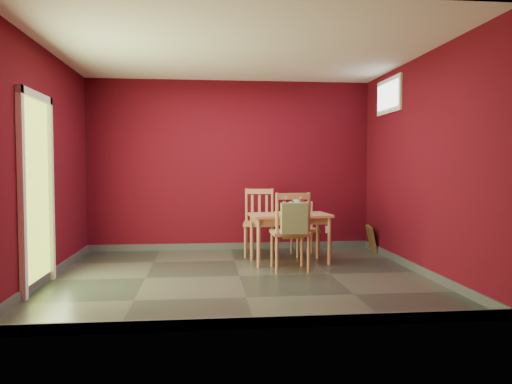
{
  "coord_description": "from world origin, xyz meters",
  "views": [
    {
      "loc": [
        -0.42,
        -5.99,
        1.33
      ],
      "look_at": [
        0.25,
        0.45,
        1.0
      ],
      "focal_mm": 35.0,
      "sensor_mm": 36.0,
      "label": 1
    }
  ],
  "objects": [
    {
      "name": "tote_bag",
      "position": [
        0.68,
        0.03,
        0.7
      ],
      "size": [
        0.32,
        0.19,
        0.45
      ],
      "color": "#7B8958",
      "rests_on": "chair_near"
    },
    {
      "name": "table_runner",
      "position": [
        0.76,
        0.7,
        0.63
      ],
      "size": [
        0.34,
        0.64,
        0.31
      ],
      "color": "olive",
      "rests_on": "dining_table"
    },
    {
      "name": "doorway",
      "position": [
        -2.23,
        -0.4,
        1.12
      ],
      "size": [
        0.06,
        1.01,
        2.13
      ],
      "color": "#B7D838",
      "rests_on": "ground"
    },
    {
      "name": "ground",
      "position": [
        0.0,
        0.0,
        0.0
      ],
      "size": [
        4.5,
        4.5,
        0.0
      ],
      "primitive_type": "plane",
      "color": "#2D342D",
      "rests_on": "ground"
    },
    {
      "name": "chair_near",
      "position": [
        0.68,
        0.26,
        0.51
      ],
      "size": [
        0.48,
        0.48,
        1.01
      ],
      "color": "#AD7050",
      "rests_on": "ground"
    },
    {
      "name": "chair_far_right",
      "position": [
        1.07,
        1.33,
        0.41
      ],
      "size": [
        0.41,
        0.41,
        0.8
      ],
      "color": "#AD7050",
      "rests_on": "ground"
    },
    {
      "name": "cat",
      "position": [
        0.83,
        0.87,
        0.8
      ],
      "size": [
        0.43,
        0.54,
        0.24
      ],
      "primitive_type": null,
      "rotation": [
        0.0,
        0.0,
        0.42
      ],
      "color": "slate",
      "rests_on": "table_runner"
    },
    {
      "name": "chair_far_left",
      "position": [
        0.4,
        1.44,
        0.51
      ],
      "size": [
        0.52,
        0.52,
        1.0
      ],
      "color": "#AD7050",
      "rests_on": "ground"
    },
    {
      "name": "picture_frame",
      "position": [
        2.19,
        1.56,
        0.2
      ],
      "size": [
        0.2,
        0.42,
        0.4
      ],
      "color": "brown",
      "rests_on": "ground"
    },
    {
      "name": "dining_table",
      "position": [
        0.76,
        0.8,
        0.59
      ],
      "size": [
        1.13,
        0.71,
        0.68
      ],
      "color": "#AD7050",
      "rests_on": "ground"
    },
    {
      "name": "window",
      "position": [
        2.23,
        1.0,
        2.35
      ],
      "size": [
        0.05,
        0.9,
        0.5
      ],
      "color": "white",
      "rests_on": "room_shell"
    },
    {
      "name": "outlet_plate",
      "position": [
        1.6,
        1.99,
        0.3
      ],
      "size": [
        0.08,
        0.02,
        0.12
      ],
      "primitive_type": "cube",
      "color": "silver",
      "rests_on": "room_shell"
    },
    {
      "name": "room_shell",
      "position": [
        0.0,
        0.0,
        0.05
      ],
      "size": [
        4.5,
        4.5,
        4.5
      ],
      "color": "#4C0713",
      "rests_on": "ground"
    }
  ]
}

